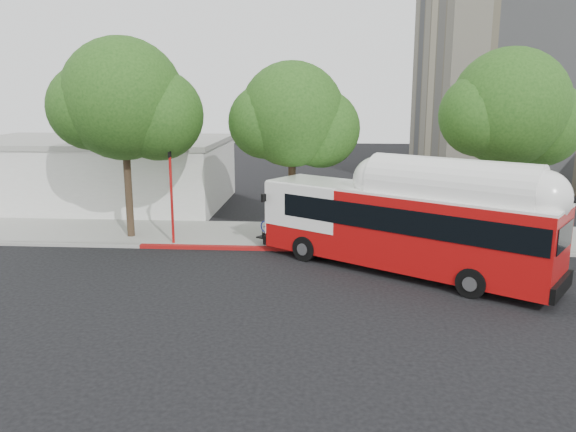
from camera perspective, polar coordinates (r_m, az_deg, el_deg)
name	(u,v)px	position (r m, az deg, el deg)	size (l,w,h in m)	color
ground	(307,278)	(22.17, 1.99, -6.34)	(120.00, 120.00, 0.00)	black
sidewalk	(312,235)	(28.38, 2.47, -1.97)	(60.00, 5.00, 0.15)	gray
curb_strip	(311,249)	(25.87, 2.31, -3.40)	(60.00, 0.30, 0.15)	gray
red_curb_segment	(246,248)	(26.13, -4.29, -3.26)	(10.00, 0.32, 0.16)	maroon
street_tree_left	(133,104)	(28.11, -15.44, 10.92)	(6.67, 5.80, 9.74)	#2D2116
street_tree_mid	(301,119)	(27.10, 1.29, 9.84)	(5.75, 5.00, 8.62)	#2D2116
street_tree_right	(519,112)	(28.23, 22.38, 9.74)	(6.21, 5.40, 9.18)	#2D2116
low_commercial_bldg	(99,171)	(38.28, -18.66, 4.31)	(16.20, 10.20, 4.25)	silver
transit_bus	(403,229)	(22.96, 11.61, -1.29)	(12.01, 9.00, 3.83)	#A60B0B
signal_pole	(172,198)	(26.77, -11.74, 1.76)	(0.13, 0.42, 4.47)	red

